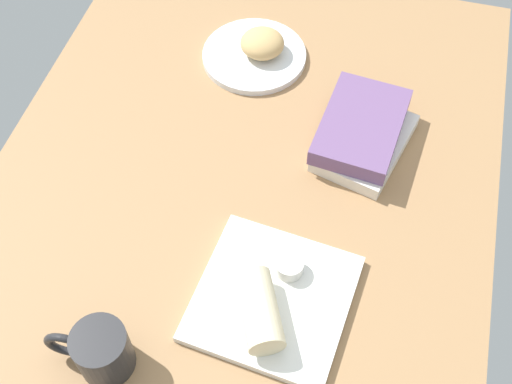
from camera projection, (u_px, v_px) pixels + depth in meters
The scene contains 8 objects.
dining_table at pixel (248, 166), 122.53cm from camera, with size 110.00×90.00×4.00cm, color #9E754C.
round_plate at pixel (254, 56), 135.28cm from camera, with size 21.31×21.31×1.40cm, color white.
scone_pastry at pixel (262, 43), 132.88cm from camera, with size 8.92×8.68×4.82cm, color tan.
square_plate at pixel (273, 298), 104.19cm from camera, with size 23.71×23.71×1.60cm, color white.
sauce_cup at pixel (289, 266), 105.02cm from camera, with size 4.64×4.64×2.56cm.
breakfast_wrap at pixel (260, 310), 99.07cm from camera, with size 5.74×5.74×12.32cm, color beige.
book_stack at pixel (363, 133), 120.32cm from camera, with size 23.50×18.28×6.24cm.
coffee_mug at pixel (100, 351), 95.32cm from camera, with size 8.29×13.10×9.02cm.
Camera 1 is at (70.69, 20.09, 100.18)cm, focal length 46.16 mm.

